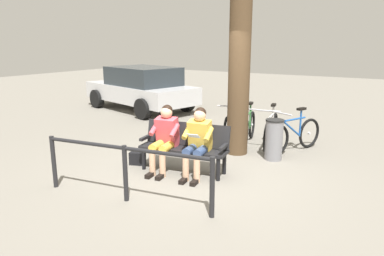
% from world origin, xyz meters
% --- Properties ---
extents(ground_plane, '(40.00, 40.00, 0.00)m').
position_xyz_m(ground_plane, '(0.00, 0.00, 0.00)').
color(ground_plane, slate).
extents(bench, '(1.65, 0.72, 0.87)m').
position_xyz_m(bench, '(0.17, -0.02, 0.51)').
color(bench, black).
rests_on(bench, ground).
extents(person_reading, '(0.53, 0.81, 1.20)m').
position_xyz_m(person_reading, '(-0.17, 0.10, 0.66)').
color(person_reading, gold).
rests_on(person_reading, ground).
extents(person_companion, '(0.53, 0.81, 1.20)m').
position_xyz_m(person_companion, '(0.47, 0.20, 0.66)').
color(person_companion, '#D84C59').
rests_on(person_companion, ground).
extents(handbag, '(0.33, 0.24, 0.24)m').
position_xyz_m(handbag, '(1.11, 0.21, 0.12)').
color(handbag, black).
rests_on(handbag, ground).
extents(tree_trunk, '(0.44, 0.44, 3.22)m').
position_xyz_m(tree_trunk, '(-0.19, -1.47, 1.61)').
color(tree_trunk, '#4C3823').
rests_on(tree_trunk, ground).
extents(litter_bin, '(0.36, 0.36, 0.81)m').
position_xyz_m(litter_bin, '(-0.99, -1.46, 0.41)').
color(litter_bin, slate).
rests_on(litter_bin, ground).
extents(bicycle_black, '(0.75, 1.57, 0.94)m').
position_xyz_m(bicycle_black, '(-1.18, -2.19, 0.36)').
color(bicycle_black, black).
rests_on(bicycle_black, ground).
extents(bicycle_purple, '(0.49, 1.66, 0.94)m').
position_xyz_m(bicycle_purple, '(-0.62, -2.33, 0.36)').
color(bicycle_purple, black).
rests_on(bicycle_purple, ground).
extents(bicycle_red, '(0.56, 1.65, 0.94)m').
position_xyz_m(bicycle_red, '(-0.11, -2.26, 0.36)').
color(bicycle_red, black).
rests_on(bicycle_red, ground).
extents(bicycle_blue, '(0.62, 1.63, 0.94)m').
position_xyz_m(bicycle_blue, '(0.41, -2.38, 0.36)').
color(bicycle_blue, black).
rests_on(bicycle_blue, ground).
extents(railing_fence, '(2.72, 0.49, 0.85)m').
position_xyz_m(railing_fence, '(0.21, 1.53, 0.58)').
color(railing_fence, black).
rests_on(railing_fence, ground).
extents(parked_car, '(4.52, 2.79, 1.47)m').
position_xyz_m(parked_car, '(4.67, -4.24, 0.77)').
color(parked_car, silver).
rests_on(parked_car, ground).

